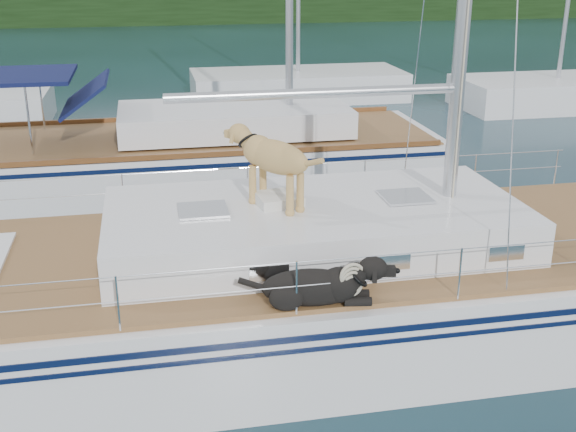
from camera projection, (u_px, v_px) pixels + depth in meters
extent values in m
plane|color=black|center=(254.00, 337.00, 9.54)|extent=(120.00, 120.00, 0.00)
cube|color=#595147|center=(156.00, 14.00, 51.86)|extent=(92.00, 1.00, 1.20)
cube|color=silver|center=(253.00, 303.00, 9.37)|extent=(12.00, 3.80, 1.40)
cube|color=brown|center=(252.00, 251.00, 9.11)|extent=(11.52, 3.50, 0.06)
cube|color=silver|center=(314.00, 225.00, 9.16)|extent=(5.20, 2.50, 0.55)
cylinder|color=silver|center=(316.00, 93.00, 8.58)|extent=(3.60, 0.12, 0.12)
cylinder|color=silver|center=(277.00, 264.00, 7.30)|extent=(10.56, 0.01, 0.01)
cylinder|color=silver|center=(234.00, 168.00, 10.52)|extent=(10.56, 0.01, 0.01)
cube|color=blue|center=(151.00, 211.00, 10.39)|extent=(0.71, 0.55, 0.05)
cube|color=silver|center=(279.00, 200.00, 9.01)|extent=(0.61, 0.52, 0.14)
torus|color=#C0B598|center=(352.00, 275.00, 7.51)|extent=(0.36, 0.15, 0.35)
cube|color=silver|center=(180.00, 167.00, 15.44)|extent=(11.00, 3.50, 1.30)
cube|color=brown|center=(178.00, 138.00, 15.22)|extent=(10.56, 3.29, 0.06)
cube|color=silver|center=(234.00, 119.00, 15.32)|extent=(4.80, 2.30, 0.55)
cube|color=#101644|center=(10.00, 76.00, 14.15)|extent=(2.40, 2.30, 0.08)
cube|color=silver|center=(298.00, 87.00, 24.87)|extent=(7.20, 3.00, 1.10)
cube|color=silver|center=(556.00, 95.00, 23.57)|extent=(6.40, 3.00, 1.10)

